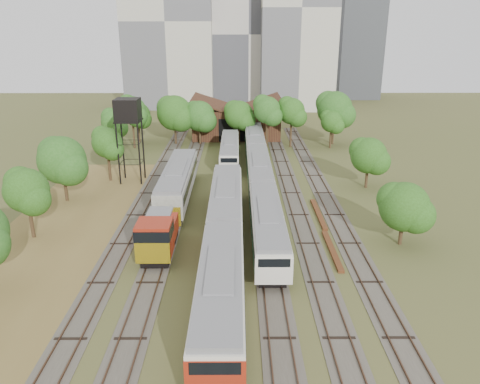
{
  "coord_description": "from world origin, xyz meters",
  "views": [
    {
      "loc": [
        -0.8,
        -30.33,
        19.76
      ],
      "look_at": [
        -0.54,
        18.45,
        2.5
      ],
      "focal_mm": 35.0,
      "sensor_mm": 36.0,
      "label": 1
    }
  ],
  "objects_px": {
    "railcar_green_set": "(259,173)",
    "shunter_locomotive": "(158,236)",
    "railcar_red_set": "(224,240)",
    "water_tower": "(128,112)"
  },
  "relations": [
    {
      "from": "railcar_red_set",
      "to": "water_tower",
      "type": "xyz_separation_m",
      "value": [
        -12.98,
        23.29,
        7.21
      ]
    },
    {
      "from": "railcar_red_set",
      "to": "railcar_green_set",
      "type": "distance_m",
      "value": 21.16
    },
    {
      "from": "shunter_locomotive",
      "to": "water_tower",
      "type": "bearing_deg",
      "value": 107.68
    },
    {
      "from": "railcar_red_set",
      "to": "shunter_locomotive",
      "type": "relative_size",
      "value": 4.26
    },
    {
      "from": "railcar_green_set",
      "to": "water_tower",
      "type": "relative_size",
      "value": 4.69
    },
    {
      "from": "railcar_red_set",
      "to": "shunter_locomotive",
      "type": "distance_m",
      "value": 6.17
    },
    {
      "from": "railcar_green_set",
      "to": "shunter_locomotive",
      "type": "bearing_deg",
      "value": -117.31
    },
    {
      "from": "railcar_green_set",
      "to": "shunter_locomotive",
      "type": "xyz_separation_m",
      "value": [
        -10.0,
        -19.37,
        -0.02
      ]
    },
    {
      "from": "railcar_red_set",
      "to": "railcar_green_set",
      "type": "xyz_separation_m",
      "value": [
        4.0,
        20.77,
        -0.2
      ]
    },
    {
      "from": "shunter_locomotive",
      "to": "water_tower",
      "type": "height_order",
      "value": "water_tower"
    }
  ]
}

